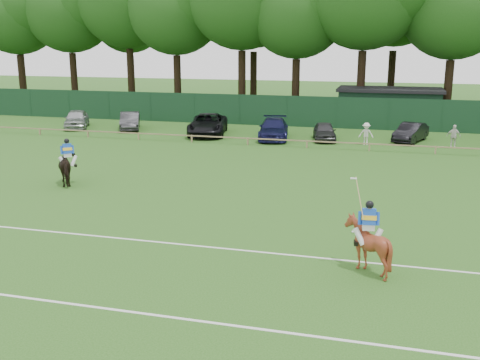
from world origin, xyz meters
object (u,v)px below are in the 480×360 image
(suv_black, at_px, (208,124))
(polo_ball, at_px, (353,232))
(horse_dark, at_px, (69,167))
(estate_black, at_px, (411,132))
(horse_chestnut, at_px, (367,245))
(sedan_silver, at_px, (77,119))
(hatch_grey, at_px, (324,131))
(sedan_grey, at_px, (130,121))
(spectator_mid, at_px, (453,136))
(utility_shed, at_px, (389,106))
(sedan_navy, at_px, (274,129))
(spectator_left, at_px, (366,134))

(suv_black, bearing_deg, polo_ball, -70.29)
(horse_dark, height_order, estate_black, horse_dark)
(horse_chestnut, xyz_separation_m, sedan_silver, (-23.87, 23.43, -0.11))
(hatch_grey, bearing_deg, horse_dark, -134.44)
(sedan_grey, relative_size, suv_black, 0.73)
(estate_black, xyz_separation_m, spectator_mid, (2.63, -1.69, 0.12))
(horse_chestnut, height_order, utility_shed, utility_shed)
(sedan_navy, bearing_deg, horse_dark, -123.86)
(spectator_left, height_order, spectator_mid, spectator_mid)
(hatch_grey, relative_size, polo_ball, 40.88)
(hatch_grey, height_order, utility_shed, utility_shed)
(suv_black, bearing_deg, sedan_grey, 160.24)
(sedan_navy, xyz_separation_m, spectator_left, (6.48, -0.71, 0.03))
(horse_dark, bearing_deg, spectator_mid, 179.85)
(sedan_silver, xyz_separation_m, sedan_grey, (4.47, 0.41, -0.05))
(sedan_grey, height_order, sedan_navy, sedan_navy)
(sedan_grey, xyz_separation_m, spectator_mid, (23.88, -1.72, 0.09))
(suv_black, height_order, spectator_mid, suv_black)
(horse_dark, xyz_separation_m, hatch_grey, (10.57, 15.72, -0.23))
(horse_dark, relative_size, sedan_silver, 0.47)
(hatch_grey, xyz_separation_m, polo_ball, (3.35, -19.42, -0.58))
(sedan_silver, height_order, spectator_left, spectator_left)
(horse_chestnut, height_order, hatch_grey, horse_chestnut)
(horse_dark, distance_m, spectator_mid, 24.22)
(horse_chestnut, bearing_deg, suv_black, -67.63)
(estate_black, bearing_deg, horse_dark, -114.89)
(suv_black, relative_size, hatch_grey, 1.52)
(polo_ball, bearing_deg, estate_black, 83.05)
(sedan_navy, height_order, spectator_left, spectator_left)
(sedan_silver, bearing_deg, sedan_grey, -19.44)
(hatch_grey, height_order, spectator_left, spectator_left)
(horse_chestnut, height_order, sedan_silver, horse_chestnut)
(horse_chestnut, xyz_separation_m, spectator_left, (-1.08, 21.77, -0.09))
(horse_chestnut, relative_size, sedan_silver, 0.39)
(sedan_grey, height_order, estate_black, sedan_grey)
(horse_chestnut, distance_m, suv_black, 26.17)
(horse_dark, relative_size, horse_chestnut, 1.21)
(horse_chestnut, bearing_deg, horse_dark, -32.65)
(spectator_left, relative_size, spectator_mid, 0.98)
(estate_black, relative_size, polo_ball, 43.89)
(horse_dark, xyz_separation_m, estate_black, (16.41, 16.66, -0.21))
(spectator_mid, distance_m, utility_shed, 10.49)
(sedan_silver, height_order, hatch_grey, sedan_silver)
(sedan_silver, bearing_deg, suv_black, -27.34)
(sedan_navy, distance_m, utility_shed, 12.10)
(spectator_mid, height_order, utility_shed, utility_shed)
(sedan_grey, bearing_deg, sedan_navy, -29.97)
(spectator_left, bearing_deg, sedan_navy, 170.71)
(suv_black, distance_m, estate_black, 14.51)
(sedan_grey, xyz_separation_m, suv_black, (6.76, -0.93, 0.10))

